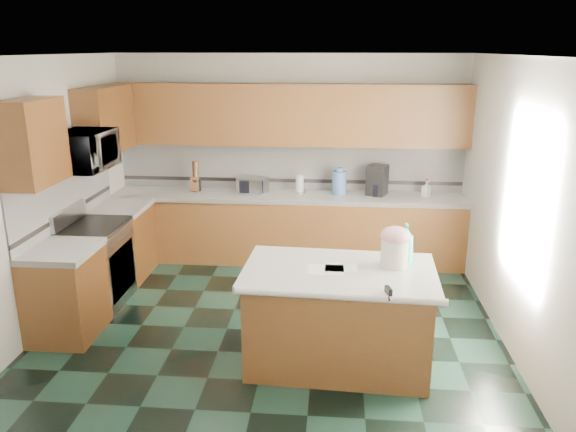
# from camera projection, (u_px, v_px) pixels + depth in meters

# --- Properties ---
(floor) EXTENTS (4.60, 4.60, 0.00)m
(floor) POSITION_uv_depth(u_px,v_px,m) (270.00, 331.00, 5.72)
(floor) COLOR black
(floor) RESTS_ON ground
(ceiling) EXTENTS (4.60, 4.60, 0.00)m
(ceiling) POSITION_uv_depth(u_px,v_px,m) (268.00, 55.00, 4.94)
(ceiling) COLOR white
(ceiling) RESTS_ON ground
(wall_back) EXTENTS (4.60, 0.04, 2.70)m
(wall_back) POSITION_uv_depth(u_px,v_px,m) (289.00, 157.00, 7.54)
(wall_back) COLOR silver
(wall_back) RESTS_ON ground
(wall_front) EXTENTS (4.60, 0.04, 2.70)m
(wall_front) POSITION_uv_depth(u_px,v_px,m) (220.00, 314.00, 3.12)
(wall_front) COLOR silver
(wall_front) RESTS_ON ground
(wall_left) EXTENTS (0.04, 4.60, 2.70)m
(wall_left) POSITION_uv_depth(u_px,v_px,m) (35.00, 198.00, 5.52)
(wall_left) COLOR silver
(wall_left) RESTS_ON ground
(wall_right) EXTENTS (0.04, 4.60, 2.70)m
(wall_right) POSITION_uv_depth(u_px,v_px,m) (520.00, 209.00, 5.14)
(wall_right) COLOR silver
(wall_right) RESTS_ON ground
(back_base_cab) EXTENTS (4.60, 0.60, 0.86)m
(back_base_cab) POSITION_uv_depth(u_px,v_px,m) (287.00, 230.00, 7.50)
(back_base_cab) COLOR #311908
(back_base_cab) RESTS_ON ground
(back_countertop) EXTENTS (4.60, 0.64, 0.06)m
(back_countertop) POSITION_uv_depth(u_px,v_px,m) (287.00, 196.00, 7.37)
(back_countertop) COLOR white
(back_countertop) RESTS_ON back_base_cab
(back_upper_cab) EXTENTS (4.60, 0.33, 0.78)m
(back_upper_cab) POSITION_uv_depth(u_px,v_px,m) (288.00, 115.00, 7.20)
(back_upper_cab) COLOR #311908
(back_upper_cab) RESTS_ON wall_back
(back_backsplash) EXTENTS (4.60, 0.02, 0.63)m
(back_backsplash) POSITION_uv_depth(u_px,v_px,m) (289.00, 166.00, 7.54)
(back_backsplash) COLOR silver
(back_backsplash) RESTS_ON back_countertop
(back_accent_band) EXTENTS (4.60, 0.01, 0.05)m
(back_accent_band) POSITION_uv_depth(u_px,v_px,m) (289.00, 180.00, 7.60)
(back_accent_band) COLOR black
(back_accent_band) RESTS_ON back_countertop
(left_base_cab_rear) EXTENTS (0.60, 0.82, 0.86)m
(left_base_cab_rear) POSITION_uv_depth(u_px,v_px,m) (123.00, 243.00, 6.99)
(left_base_cab_rear) COLOR #311908
(left_base_cab_rear) RESTS_ON ground
(left_counter_rear) EXTENTS (0.64, 0.82, 0.06)m
(left_counter_rear) POSITION_uv_depth(u_px,v_px,m) (120.00, 208.00, 6.86)
(left_counter_rear) COLOR white
(left_counter_rear) RESTS_ON left_base_cab_rear
(left_base_cab_front) EXTENTS (0.60, 0.72, 0.86)m
(left_base_cab_front) POSITION_uv_depth(u_px,v_px,m) (66.00, 295.00, 5.53)
(left_base_cab_front) COLOR #311908
(left_base_cab_front) RESTS_ON ground
(left_counter_front) EXTENTS (0.64, 0.72, 0.06)m
(left_counter_front) POSITION_uv_depth(u_px,v_px,m) (60.00, 251.00, 5.40)
(left_counter_front) COLOR white
(left_counter_front) RESTS_ON left_base_cab_front
(left_backsplash) EXTENTS (0.02, 2.30, 0.63)m
(left_backsplash) POSITION_uv_depth(u_px,v_px,m) (66.00, 195.00, 6.07)
(left_backsplash) COLOR silver
(left_backsplash) RESTS_ON wall_left
(left_accent_band) EXTENTS (0.01, 2.30, 0.05)m
(left_accent_band) POSITION_uv_depth(u_px,v_px,m) (68.00, 212.00, 6.13)
(left_accent_band) COLOR black
(left_accent_band) RESTS_ON wall_left
(left_upper_cab_rear) EXTENTS (0.33, 1.09, 0.78)m
(left_upper_cab_rear) POSITION_uv_depth(u_px,v_px,m) (105.00, 120.00, 6.69)
(left_upper_cab_rear) COLOR #311908
(left_upper_cab_rear) RESTS_ON wall_left
(left_upper_cab_front) EXTENTS (0.33, 0.72, 0.78)m
(left_upper_cab_front) POSITION_uv_depth(u_px,v_px,m) (33.00, 142.00, 5.11)
(left_upper_cab_front) COLOR #311908
(left_upper_cab_front) RESTS_ON wall_left
(range_body) EXTENTS (0.60, 0.76, 0.88)m
(range_body) POSITION_uv_depth(u_px,v_px,m) (97.00, 266.00, 6.23)
(range_body) COLOR #B7B7BC
(range_body) RESTS_ON ground
(range_oven_door) EXTENTS (0.02, 0.68, 0.55)m
(range_oven_door) POSITION_uv_depth(u_px,v_px,m) (122.00, 270.00, 6.22)
(range_oven_door) COLOR black
(range_oven_door) RESTS_ON range_body
(range_cooktop) EXTENTS (0.62, 0.78, 0.04)m
(range_cooktop) POSITION_uv_depth(u_px,v_px,m) (93.00, 226.00, 6.10)
(range_cooktop) COLOR black
(range_cooktop) RESTS_ON range_body
(range_handle) EXTENTS (0.02, 0.66, 0.02)m
(range_handle) POSITION_uv_depth(u_px,v_px,m) (122.00, 238.00, 6.11)
(range_handle) COLOR #B7B7BC
(range_handle) RESTS_ON range_body
(range_backguard) EXTENTS (0.06, 0.76, 0.18)m
(range_backguard) POSITION_uv_depth(u_px,v_px,m) (68.00, 215.00, 6.09)
(range_backguard) COLOR #B7B7BC
(range_backguard) RESTS_ON range_body
(microwave) EXTENTS (0.50, 0.73, 0.41)m
(microwave) POSITION_uv_depth(u_px,v_px,m) (85.00, 151.00, 5.86)
(microwave) COLOR #B7B7BC
(microwave) RESTS_ON wall_left
(island_base) EXTENTS (1.61, 0.97, 0.86)m
(island_base) POSITION_uv_depth(u_px,v_px,m) (338.00, 320.00, 5.02)
(island_base) COLOR #311908
(island_base) RESTS_ON ground
(island_top) EXTENTS (1.72, 1.08, 0.06)m
(island_top) POSITION_uv_depth(u_px,v_px,m) (339.00, 272.00, 4.89)
(island_top) COLOR white
(island_top) RESTS_ON island_base
(island_bullnose) EXTENTS (1.67, 0.14, 0.06)m
(island_bullnose) POSITION_uv_depth(u_px,v_px,m) (339.00, 297.00, 4.41)
(island_bullnose) COLOR white
(island_bullnose) RESTS_ON island_base
(treat_jar) EXTENTS (0.28, 0.28, 0.25)m
(treat_jar) POSITION_uv_depth(u_px,v_px,m) (394.00, 253.00, 4.90)
(treat_jar) COLOR beige
(treat_jar) RESTS_ON island_top
(treat_jar_lid) EXTENTS (0.26, 0.26, 0.16)m
(treat_jar_lid) POSITION_uv_depth(u_px,v_px,m) (395.00, 236.00, 4.86)
(treat_jar_lid) COLOR pink
(treat_jar_lid) RESTS_ON treat_jar
(treat_jar_knob) EXTENTS (0.08, 0.03, 0.03)m
(treat_jar_knob) POSITION_uv_depth(u_px,v_px,m) (396.00, 230.00, 4.84)
(treat_jar_knob) COLOR tan
(treat_jar_knob) RESTS_ON treat_jar_lid
(treat_jar_knob_end_l) EXTENTS (0.04, 0.04, 0.04)m
(treat_jar_knob_end_l) POSITION_uv_depth(u_px,v_px,m) (391.00, 230.00, 4.85)
(treat_jar_knob_end_l) COLOR tan
(treat_jar_knob_end_l) RESTS_ON treat_jar_lid
(treat_jar_knob_end_r) EXTENTS (0.04, 0.04, 0.04)m
(treat_jar_knob_end_r) POSITION_uv_depth(u_px,v_px,m) (401.00, 230.00, 4.84)
(treat_jar_knob_end_r) COLOR tan
(treat_jar_knob_end_r) RESTS_ON treat_jar_lid
(soap_bottle_island) EXTENTS (0.15, 0.15, 0.37)m
(soap_bottle_island) POSITION_uv_depth(u_px,v_px,m) (406.00, 244.00, 4.94)
(soap_bottle_island) COLOR #22B29D
(soap_bottle_island) RESTS_ON island_top
(paper_sheet_a) EXTENTS (0.28, 0.21, 0.00)m
(paper_sheet_a) POSITION_uv_depth(u_px,v_px,m) (341.00, 268.00, 4.91)
(paper_sheet_a) COLOR white
(paper_sheet_a) RESTS_ON island_top
(paper_sheet_b) EXTENTS (0.32, 0.24, 0.00)m
(paper_sheet_b) POSITION_uv_depth(u_px,v_px,m) (326.00, 270.00, 4.86)
(paper_sheet_b) COLOR white
(paper_sheet_b) RESTS_ON island_top
(clamp_body) EXTENTS (0.06, 0.11, 0.09)m
(clamp_body) POSITION_uv_depth(u_px,v_px,m) (388.00, 293.00, 4.39)
(clamp_body) COLOR black
(clamp_body) RESTS_ON island_top
(clamp_handle) EXTENTS (0.02, 0.07, 0.02)m
(clamp_handle) POSITION_uv_depth(u_px,v_px,m) (389.00, 298.00, 4.33)
(clamp_handle) COLOR black
(clamp_handle) RESTS_ON island_top
(knife_block) EXTENTS (0.11, 0.14, 0.21)m
(knife_block) POSITION_uv_depth(u_px,v_px,m) (195.00, 184.00, 7.48)
(knife_block) COLOR #472814
(knife_block) RESTS_ON back_countertop
(utensil_crock) EXTENTS (0.13, 0.13, 0.16)m
(utensil_crock) POSITION_uv_depth(u_px,v_px,m) (196.00, 185.00, 7.52)
(utensil_crock) COLOR black
(utensil_crock) RESTS_ON back_countertop
(utensil_bundle) EXTENTS (0.08, 0.08, 0.24)m
(utensil_bundle) POSITION_uv_depth(u_px,v_px,m) (195.00, 170.00, 7.46)
(utensil_bundle) COLOR #472814
(utensil_bundle) RESTS_ON utensil_crock
(toaster_oven) EXTENTS (0.42, 0.35, 0.21)m
(toaster_oven) POSITION_uv_depth(u_px,v_px,m) (252.00, 185.00, 7.42)
(toaster_oven) COLOR #B7B7BC
(toaster_oven) RESTS_ON back_countertop
(toaster_oven_door) EXTENTS (0.32, 0.01, 0.17)m
(toaster_oven_door) POSITION_uv_depth(u_px,v_px,m) (251.00, 187.00, 7.31)
(toaster_oven_door) COLOR black
(toaster_oven_door) RESTS_ON toaster_oven
(paper_towel) EXTENTS (0.10, 0.10, 0.23)m
(paper_towel) POSITION_uv_depth(u_px,v_px,m) (300.00, 184.00, 7.41)
(paper_towel) COLOR white
(paper_towel) RESTS_ON back_countertop
(paper_towel_base) EXTENTS (0.15, 0.15, 0.01)m
(paper_towel_base) POSITION_uv_depth(u_px,v_px,m) (300.00, 192.00, 7.44)
(paper_towel_base) COLOR #B7B7BC
(paper_towel_base) RESTS_ON back_countertop
(water_jug) EXTENTS (0.19, 0.19, 0.31)m
(water_jug) POSITION_uv_depth(u_px,v_px,m) (339.00, 183.00, 7.32)
(water_jug) COLOR #4F6FB4
(water_jug) RESTS_ON back_countertop
(water_jug_neck) EXTENTS (0.09, 0.09, 0.04)m
(water_jug_neck) POSITION_uv_depth(u_px,v_px,m) (340.00, 170.00, 7.27)
(water_jug_neck) COLOR #4F6FB4
(water_jug_neck) RESTS_ON water_jug
(coffee_maker) EXTENTS (0.31, 0.32, 0.39)m
(coffee_maker) POSITION_uv_depth(u_px,v_px,m) (377.00, 180.00, 7.29)
(coffee_maker) COLOR black
(coffee_maker) RESTS_ON back_countertop
(coffee_carafe) EXTENTS (0.16, 0.16, 0.16)m
(coffee_carafe) POSITION_uv_depth(u_px,v_px,m) (377.00, 190.00, 7.26)
(coffee_carafe) COLOR black
(coffee_carafe) RESTS_ON back_countertop
(soap_bottle_back) EXTENTS (0.13, 0.13, 0.20)m
(soap_bottle_back) POSITION_uv_depth(u_px,v_px,m) (426.00, 189.00, 7.23)
(soap_bottle_back) COLOR white
(soap_bottle_back) RESTS_ON back_countertop
(soap_back_cap) EXTENTS (0.02, 0.02, 0.03)m
(soap_back_cap) POSITION_uv_depth(u_px,v_px,m) (427.00, 180.00, 7.20)
(soap_back_cap) COLOR red
(soap_back_cap) RESTS_ON soap_bottle_back
(window_light_proxy) EXTENTS (0.02, 1.40, 1.10)m
(window_light_proxy) POSITION_uv_depth(u_px,v_px,m) (526.00, 199.00, 4.91)
(window_light_proxy) COLOR white
(window_light_proxy) RESTS_ON wall_right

